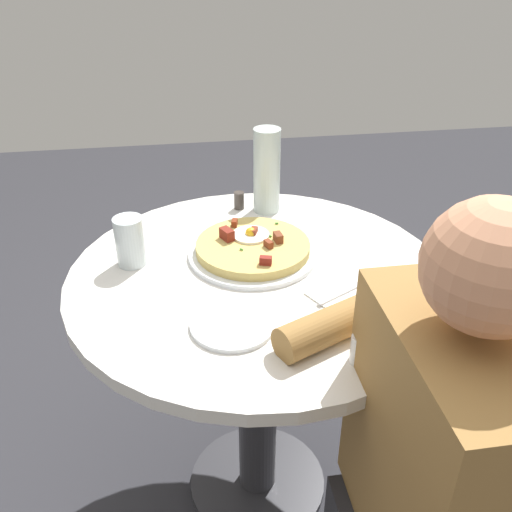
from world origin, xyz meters
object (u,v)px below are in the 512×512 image
at_px(salt_shaker, 358,350).
at_px(pepper_shaker, 239,200).
at_px(bread_plate, 233,324).
at_px(fork, 362,297).
at_px(breakfast_pizza, 254,246).
at_px(knife, 349,289).
at_px(water_glass, 130,241).
at_px(pizza_plate, 254,253).
at_px(water_bottle, 267,171).
at_px(dining_table, 258,333).

height_order(salt_shaker, pepper_shaker, salt_shaker).
xyz_separation_m(bread_plate, fork, (-0.05, 0.28, 0.00)).
bearing_deg(breakfast_pizza, salt_shaker, 17.35).
distance_m(bread_plate, pepper_shaker, 0.53).
bearing_deg(knife, bread_plate, 168.79).
height_order(fork, water_glass, water_glass).
bearing_deg(fork, water_glass, 126.71).
height_order(fork, salt_shaker, salt_shaker).
distance_m(salt_shaker, pepper_shaker, 0.68).
bearing_deg(salt_shaker, fork, 159.59).
bearing_deg(salt_shaker, bread_plate, -123.42).
height_order(pizza_plate, water_bottle, water_bottle).
bearing_deg(water_glass, breakfast_pizza, 89.02).
height_order(water_bottle, salt_shaker, water_bottle).
xyz_separation_m(dining_table, pepper_shaker, (-0.33, -0.00, 0.20)).
bearing_deg(pepper_shaker, water_bottle, 73.77).
bearing_deg(water_glass, pepper_shaker, 131.93).
xyz_separation_m(dining_table, pizza_plate, (-0.08, 0.00, 0.18)).
relative_size(bread_plate, knife, 0.94).
height_order(dining_table, water_glass, water_glass).
bearing_deg(bread_plate, salt_shaker, 56.58).
xyz_separation_m(dining_table, salt_shaker, (0.33, 0.13, 0.20)).
bearing_deg(dining_table, water_bottle, 166.86).
xyz_separation_m(knife, salt_shaker, (0.22, -0.05, 0.02)).
bearing_deg(dining_table, pizza_plate, 177.55).
xyz_separation_m(breakfast_pizza, bread_plate, (0.27, -0.08, -0.02)).
relative_size(breakfast_pizza, pepper_shaker, 5.61).
distance_m(breakfast_pizza, fork, 0.29).
xyz_separation_m(dining_table, breakfast_pizza, (-0.08, 0.00, 0.20)).
bearing_deg(fork, breakfast_pizza, 103.70).
xyz_separation_m(knife, water_bottle, (-0.42, -0.11, 0.11)).
relative_size(breakfast_pizza, salt_shaker, 4.63).
bearing_deg(knife, fork, -90.00).
height_order(pizza_plate, pepper_shaker, pepper_shaker).
bearing_deg(water_glass, water_bottle, 122.98).
height_order(fork, knife, same).
xyz_separation_m(pizza_plate, knife, (0.18, 0.18, 0.00)).
distance_m(fork, pepper_shaker, 0.52).
height_order(dining_table, salt_shaker, salt_shaker).
bearing_deg(breakfast_pizza, fork, 42.36).
bearing_deg(pepper_shaker, water_glass, -48.07).
bearing_deg(dining_table, breakfast_pizza, 177.92).
xyz_separation_m(knife, water_glass, (-0.19, -0.47, 0.05)).
bearing_deg(dining_table, bread_plate, -22.85).
height_order(pizza_plate, water_glass, water_glass).
relative_size(dining_table, breakfast_pizza, 3.19).
relative_size(breakfast_pizza, water_bottle, 1.18).
distance_m(fork, salt_shaker, 0.20).
bearing_deg(salt_shaker, breakfast_pizza, -162.65).
bearing_deg(dining_table, knife, 59.51).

